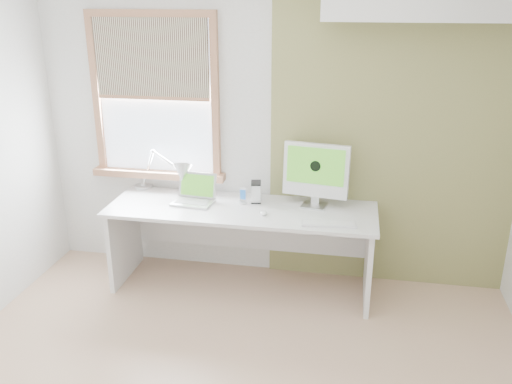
% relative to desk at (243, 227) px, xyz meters
% --- Properties ---
extents(room, '(4.04, 3.54, 2.64)m').
position_rel_desk_xyz_m(room, '(0.18, -1.44, 0.77)').
color(room, tan).
rests_on(room, ground).
extents(accent_wall, '(2.00, 0.02, 2.60)m').
position_rel_desk_xyz_m(accent_wall, '(1.18, 0.30, 0.77)').
color(accent_wall, olive).
rests_on(accent_wall, room).
extents(window, '(1.20, 0.14, 1.42)m').
position_rel_desk_xyz_m(window, '(-0.82, 0.27, 1.01)').
color(window, '#996244').
rests_on(window, room).
extents(desk, '(2.20, 0.70, 0.73)m').
position_rel_desk_xyz_m(desk, '(0.00, 0.00, 0.00)').
color(desk, silver).
rests_on(desk, room).
extents(desk_lamp, '(0.62, 0.38, 0.37)m').
position_rel_desk_xyz_m(desk_lamp, '(-0.63, 0.13, 0.39)').
color(desk_lamp, silver).
rests_on(desk_lamp, desk).
extents(laptop, '(0.35, 0.29, 0.23)m').
position_rel_desk_xyz_m(laptop, '(-0.41, 0.01, 0.25)').
color(laptop, silver).
rests_on(laptop, desk).
extents(phone_dock, '(0.08, 0.08, 0.14)m').
position_rel_desk_xyz_m(phone_dock, '(-0.01, 0.04, 0.23)').
color(phone_dock, silver).
rests_on(phone_dock, desk).
extents(external_drive, '(0.10, 0.14, 0.17)m').
position_rel_desk_xyz_m(external_drive, '(0.09, 0.11, 0.28)').
color(external_drive, silver).
rests_on(external_drive, desk).
extents(imac, '(0.54, 0.21, 0.53)m').
position_rel_desk_xyz_m(imac, '(0.59, 0.10, 0.49)').
color(imac, silver).
rests_on(imac, desk).
extents(keyboard, '(0.43, 0.16, 0.02)m').
position_rel_desk_xyz_m(keyboard, '(0.73, -0.28, 0.20)').
color(keyboard, white).
rests_on(keyboard, desk).
extents(mouse, '(0.09, 0.11, 0.03)m').
position_rel_desk_xyz_m(mouse, '(0.20, -0.17, 0.21)').
color(mouse, white).
rests_on(mouse, desk).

